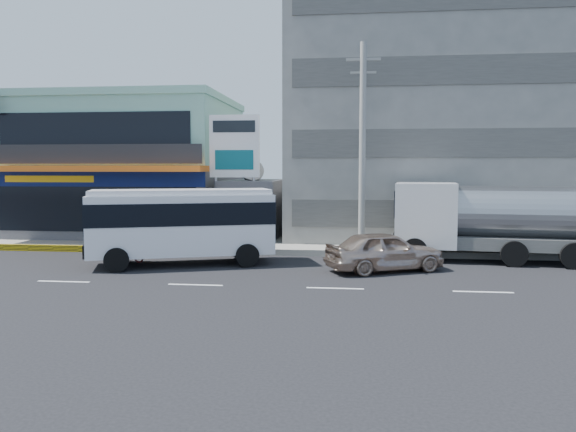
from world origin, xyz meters
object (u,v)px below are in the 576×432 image
(utility_pole_near, at_px, (362,147))
(sedan, at_px, (385,251))
(minibus, at_px, (182,220))
(shop_building, at_px, (131,171))
(satellite_dish, at_px, (251,179))
(billboard, at_px, (235,153))
(motorcycle_rider, at_px, (129,245))
(concrete_building, at_px, (429,120))
(tanker_truck, at_px, (488,220))

(utility_pole_near, xyz_separation_m, sedan, (0.88, -3.84, -4.33))
(minibus, height_order, sedan, minibus)
(utility_pole_near, xyz_separation_m, minibus, (-7.74, -3.33, -3.20))
(shop_building, bearing_deg, satellite_dish, -20.21)
(shop_building, height_order, utility_pole_near, utility_pole_near)
(shop_building, distance_m, minibus, 11.87)
(billboard, relative_size, minibus, 0.84)
(shop_building, bearing_deg, utility_pole_near, -25.06)
(motorcycle_rider, bearing_deg, concrete_building, 36.07)
(satellite_dish, relative_size, utility_pole_near, 0.15)
(concrete_building, bearing_deg, minibus, -137.06)
(utility_pole_near, bearing_deg, tanker_truck, -8.64)
(sedan, height_order, motorcycle_rider, motorcycle_rider)
(sedan, relative_size, motorcycle_rider, 2.16)
(utility_pole_near, bearing_deg, minibus, -156.74)
(minibus, bearing_deg, tanker_truck, 10.49)
(billboard, bearing_deg, motorcycle_rider, -129.61)
(satellite_dish, bearing_deg, motorcycle_rider, -123.99)
(tanker_truck, xyz_separation_m, motorcycle_rider, (-15.97, -2.00, -1.14))
(billboard, height_order, tanker_truck, billboard)
(billboard, xyz_separation_m, tanker_truck, (12.12, -2.65, -3.05))
(satellite_dish, height_order, motorcycle_rider, satellite_dish)
(satellite_dish, relative_size, motorcycle_rider, 0.67)
(shop_building, xyz_separation_m, motorcycle_rider, (3.65, -9.40, -3.26))
(satellite_dish, distance_m, billboard, 2.31)
(shop_building, distance_m, billboard, 8.92)
(shop_building, distance_m, motorcycle_rider, 10.59)
(sedan, bearing_deg, satellite_dish, 18.22)
(shop_building, height_order, concrete_building, concrete_building)
(billboard, bearing_deg, satellite_dish, 74.48)
(sedan, xyz_separation_m, tanker_truck, (4.74, 2.98, 1.06))
(sedan, distance_m, motorcycle_rider, 11.28)
(motorcycle_rider, bearing_deg, billboard, 50.39)
(billboard, distance_m, sedan, 10.16)
(utility_pole_near, bearing_deg, sedan, -77.01)
(minibus, bearing_deg, utility_pole_near, 23.26)
(tanker_truck, bearing_deg, sedan, -147.79)
(utility_pole_near, relative_size, tanker_truck, 1.09)
(shop_building, bearing_deg, motorcycle_rider, -68.76)
(motorcycle_rider, bearing_deg, sedan, -5.02)
(minibus, height_order, tanker_truck, tanker_truck)
(concrete_building, distance_m, minibus, 16.82)
(concrete_building, bearing_deg, billboard, -151.08)
(concrete_building, xyz_separation_m, satellite_dish, (-10.00, -4.00, -3.42))
(satellite_dish, height_order, billboard, billboard)
(tanker_truck, relative_size, motorcycle_rider, 4.09)
(satellite_dish, height_order, tanker_truck, satellite_dish)
(shop_building, bearing_deg, concrete_building, 3.35)
(tanker_truck, bearing_deg, motorcycle_rider, -172.87)
(concrete_building, xyz_separation_m, billboard, (-10.50, -5.80, -2.07))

